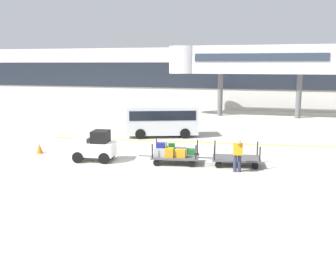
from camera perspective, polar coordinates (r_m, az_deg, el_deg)
The scene contains 10 objects.
ground_plane at distance 19.70m, azimuth -5.25°, elevation -4.34°, with size 120.00×120.00×0.00m, color #B2ADA0.
apron_lead_line at distance 25.05m, azimuth 3.19°, elevation -1.18°, with size 18.30×0.20×0.01m, color yellow.
terminal_building at distance 44.35m, azimuth 6.79°, elevation 8.06°, with size 59.40×2.51×6.73m.
jet_bridge at distance 37.96m, azimuth 10.67°, elevation 10.47°, with size 15.20×3.00×6.62m.
baggage_tug at distance 20.40m, azimuth -10.63°, elevation -1.80°, with size 2.23×1.48×1.58m.
baggage_cart_lead at distance 19.59m, azimuth 0.67°, elevation -2.77°, with size 3.07×1.71×1.10m.
baggage_cart_middle at distance 19.51m, azimuth 9.87°, elevation -3.54°, with size 3.07×1.71×1.10m.
baggage_handler at distance 18.20m, azimuth 10.10°, elevation -2.86°, with size 0.48×0.49×1.56m.
shuttle_van at distance 26.85m, azimuth -0.88°, elevation 2.26°, with size 5.16×3.41×2.10m.
safety_cone_near at distance 22.98m, azimuth -18.17°, elevation -2.01°, with size 0.36×0.36×0.55m, color orange.
Camera 1 is at (6.84, -17.81, 4.90)m, focal length 41.93 mm.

